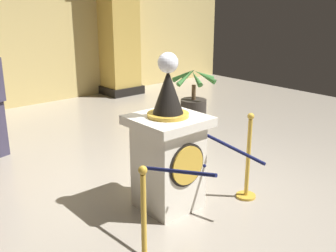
# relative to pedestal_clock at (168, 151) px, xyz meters

# --- Properties ---
(ground_plane) EXTENTS (12.77, 12.77, 0.00)m
(ground_plane) POSITION_rel_pedestal_clock_xyz_m (0.29, 0.26, -0.69)
(ground_plane) COLOR #9E9384
(back_wall) EXTENTS (12.77, 0.16, 4.04)m
(back_wall) POSITION_rel_pedestal_clock_xyz_m (0.29, 5.69, 1.33)
(back_wall) COLOR tan
(back_wall) RESTS_ON ground_plane
(pedestal_clock) EXTENTS (0.77, 0.77, 1.79)m
(pedestal_clock) POSITION_rel_pedestal_clock_xyz_m (0.00, 0.00, 0.00)
(pedestal_clock) COLOR silver
(pedestal_clock) RESTS_ON ground_plane
(stanchion_near) EXTENTS (0.24, 0.24, 0.99)m
(stanchion_near) POSITION_rel_pedestal_clock_xyz_m (-0.89, -0.71, -0.35)
(stanchion_near) COLOR gold
(stanchion_near) RESTS_ON ground_plane
(stanchion_far) EXTENTS (0.24, 0.24, 1.07)m
(stanchion_far) POSITION_rel_pedestal_clock_xyz_m (0.86, -0.45, -0.31)
(stanchion_far) COLOR gold
(stanchion_far) RESTS_ON ground_plane
(velvet_rope) EXTENTS (1.04, 1.02, 0.22)m
(velvet_rope) POSITION_rel_pedestal_clock_xyz_m (-0.01, -0.58, 0.10)
(velvet_rope) COLOR #141947
(column_right) EXTENTS (0.95, 0.95, 3.87)m
(column_right) POSITION_rel_pedestal_clock_xyz_m (2.92, 5.31, 1.24)
(column_right) COLOR black
(column_right) RESTS_ON ground_plane
(potted_palm_right) EXTENTS (0.89, 0.84, 1.10)m
(potted_palm_right) POSITION_rel_pedestal_clock_xyz_m (2.52, 2.19, -0.32)
(potted_palm_right) COLOR #2D2823
(potted_palm_right) RESTS_ON ground_plane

